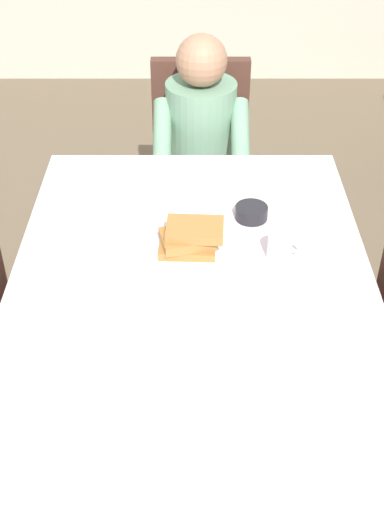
% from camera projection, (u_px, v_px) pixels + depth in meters
% --- Properties ---
extents(ground_plane, '(14.00, 14.00, 0.00)m').
position_uv_depth(ground_plane, '(192.00, 431.00, 2.44)').
color(ground_plane, brown).
extents(dining_table_main, '(1.12, 1.52, 0.74)m').
position_uv_depth(dining_table_main, '(192.00, 298.00, 2.04)').
color(dining_table_main, silver).
rests_on(dining_table_main, ground).
extents(chair_diner, '(0.44, 0.45, 0.93)m').
position_uv_depth(chair_diner, '(200.00, 152.00, 3.05)').
color(chair_diner, '#4C2D23').
rests_on(chair_diner, ground).
extents(diner_person, '(0.40, 0.43, 1.12)m').
position_uv_depth(diner_person, '(201.00, 140.00, 2.84)').
color(diner_person, gray).
rests_on(diner_person, ground).
extents(plate_breakfast, '(0.28, 0.28, 0.02)m').
position_uv_depth(plate_breakfast, '(192.00, 252.00, 2.07)').
color(plate_breakfast, white).
rests_on(plate_breakfast, dining_table_main).
extents(breakfast_stack, '(0.21, 0.15, 0.09)m').
position_uv_depth(breakfast_stack, '(190.00, 238.00, 2.04)').
color(breakfast_stack, '#A36B33').
rests_on(breakfast_stack, plate_breakfast).
extents(cup_coffee, '(0.11, 0.08, 0.08)m').
position_uv_depth(cup_coffee, '(281.00, 247.00, 2.03)').
color(cup_coffee, white).
rests_on(cup_coffee, dining_table_main).
extents(bowl_butter, '(0.11, 0.11, 0.04)m').
position_uv_depth(bowl_butter, '(251.00, 212.00, 2.22)').
color(bowl_butter, black).
rests_on(bowl_butter, dining_table_main).
extents(syrup_pitcher, '(0.08, 0.08, 0.07)m').
position_uv_depth(syrup_pitcher, '(105.00, 210.00, 2.21)').
color(syrup_pitcher, silver).
rests_on(syrup_pitcher, dining_table_main).
extents(fork_left_of_plate, '(0.02, 0.18, 0.00)m').
position_uv_depth(fork_left_of_plate, '(131.00, 257.00, 2.06)').
color(fork_left_of_plate, silver).
rests_on(fork_left_of_plate, dining_table_main).
extents(knife_right_of_plate, '(0.02, 0.20, 0.00)m').
position_uv_depth(knife_right_of_plate, '(253.00, 257.00, 2.06)').
color(knife_right_of_plate, silver).
rests_on(knife_right_of_plate, dining_table_main).
extents(spoon_near_edge, '(0.15, 0.05, 0.00)m').
position_uv_depth(spoon_near_edge, '(207.00, 323.00, 1.82)').
color(spoon_near_edge, silver).
rests_on(spoon_near_edge, dining_table_main).
extents(napkin_folded, '(0.18, 0.13, 0.01)m').
position_uv_depth(napkin_folded, '(80.00, 289.00, 1.93)').
color(napkin_folded, white).
rests_on(napkin_folded, dining_table_main).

